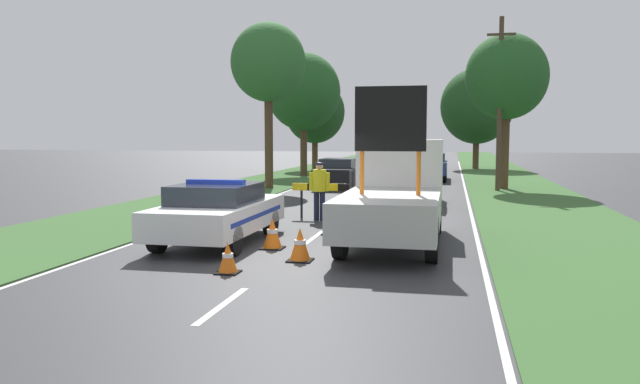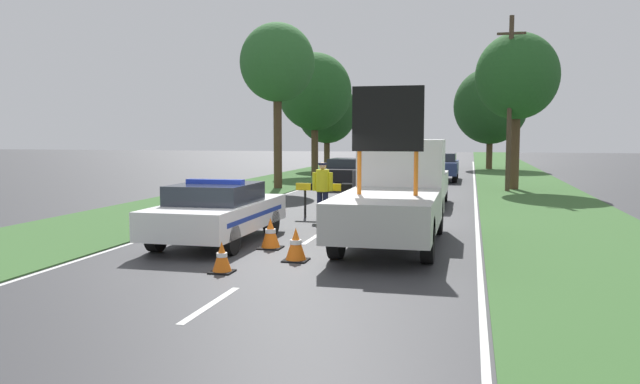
# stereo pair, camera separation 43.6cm
# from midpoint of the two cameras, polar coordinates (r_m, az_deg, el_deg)

# --- Properties ---
(ground_plane) EXTENTS (160.00, 160.00, 0.00)m
(ground_plane) POSITION_cam_midpoint_polar(r_m,az_deg,el_deg) (12.54, -2.51, -6.09)
(ground_plane) COLOR #333335
(lane_markings) EXTENTS (7.78, 64.48, 0.01)m
(lane_markings) POSITION_cam_midpoint_polar(r_m,az_deg,el_deg) (27.48, 6.41, 0.07)
(lane_markings) COLOR silver
(lane_markings) RESTS_ON ground
(grass_verge_left) EXTENTS (4.44, 120.00, 0.03)m
(grass_verge_left) POSITION_cam_midpoint_polar(r_m,az_deg,el_deg) (33.31, -3.14, 1.02)
(grass_verge_left) COLOR #38602D
(grass_verge_left) RESTS_ON ground
(grass_verge_right) EXTENTS (4.44, 120.00, 0.03)m
(grass_verge_right) POSITION_cam_midpoint_polar(r_m,az_deg,el_deg) (32.02, 18.49, 0.58)
(grass_verge_right) COLOR #38602D
(grass_verge_right) RESTS_ON ground
(police_car) EXTENTS (1.92, 4.48, 1.46)m
(police_car) POSITION_cam_midpoint_polar(r_m,az_deg,el_deg) (14.40, -8.49, -1.78)
(police_car) COLOR white
(police_car) RESTS_ON ground
(work_truck) EXTENTS (2.03, 5.70, 3.45)m
(work_truck) POSITION_cam_midpoint_polar(r_m,az_deg,el_deg) (14.41, 7.77, -0.12)
(work_truck) COLOR white
(work_truck) RESTS_ON ground
(road_barrier) EXTENTS (2.75, 0.08, 1.03)m
(road_barrier) POSITION_cam_midpoint_polar(r_m,az_deg,el_deg) (18.29, 2.65, 0.18)
(road_barrier) COLOR black
(road_barrier) RESTS_ON ground
(police_officer) EXTENTS (0.60, 0.38, 1.68)m
(police_officer) POSITION_cam_midpoint_polar(r_m,az_deg,el_deg) (17.95, 0.93, 0.57)
(police_officer) COLOR #191E38
(police_officer) RESTS_ON ground
(pedestrian_civilian) EXTENTS (0.63, 0.40, 1.76)m
(pedestrian_civilian) POSITION_cam_midpoint_polar(r_m,az_deg,el_deg) (17.74, 4.67, 0.59)
(pedestrian_civilian) COLOR brown
(pedestrian_civilian) RESTS_ON ground
(traffic_cone_near_police) EXTENTS (0.43, 0.43, 0.60)m
(traffic_cone_near_police) POSITION_cam_midpoint_polar(r_m,az_deg,el_deg) (15.45, 1.85, -2.82)
(traffic_cone_near_police) COLOR black
(traffic_cone_near_police) RESTS_ON ground
(traffic_cone_centre_front) EXTENTS (0.48, 0.48, 0.66)m
(traffic_cone_centre_front) POSITION_cam_midpoint_polar(r_m,az_deg,el_deg) (12.22, -1.20, -4.82)
(traffic_cone_centre_front) COLOR black
(traffic_cone_centre_front) RESTS_ON ground
(traffic_cone_near_truck) EXTENTS (0.49, 0.49, 0.67)m
(traffic_cone_near_truck) POSITION_cam_midpoint_polar(r_m,az_deg,el_deg) (13.58, -3.63, -3.79)
(traffic_cone_near_truck) COLOR black
(traffic_cone_near_truck) RESTS_ON ground
(traffic_cone_behind_barrier) EXTENTS (0.41, 0.41, 0.56)m
(traffic_cone_behind_barrier) POSITION_cam_midpoint_polar(r_m,az_deg,el_deg) (11.31, -7.87, -5.94)
(traffic_cone_behind_barrier) COLOR black
(traffic_cone_behind_barrier) RESTS_ON ground
(queued_car_van_white) EXTENTS (1.72, 4.02, 1.68)m
(queued_car_van_white) POSITION_cam_midpoint_polar(r_m,az_deg,el_deg) (22.23, 9.80, 1.04)
(queued_car_van_white) COLOR silver
(queued_car_van_white) RESTS_ON ground
(queued_car_sedan_black) EXTENTS (1.71, 4.30, 1.37)m
(queued_car_sedan_black) POSITION_cam_midpoint_polar(r_m,az_deg,el_deg) (29.22, 2.99, 1.86)
(queued_car_sedan_black) COLOR black
(queued_car_sedan_black) RESTS_ON ground
(queued_car_hatch_blue) EXTENTS (1.90, 4.66, 1.49)m
(queued_car_hatch_blue) POSITION_cam_midpoint_polar(r_m,az_deg,el_deg) (34.39, 11.27, 2.37)
(queued_car_hatch_blue) COLOR navy
(queued_car_hatch_blue) RESTS_ON ground
(roadside_tree_near_left) EXTENTS (5.17, 5.17, 7.25)m
(roadside_tree_near_left) POSITION_cam_midpoint_polar(r_m,az_deg,el_deg) (46.51, 15.58, 7.59)
(roadside_tree_near_left) COLOR #4C3823
(roadside_tree_near_left) RESTS_ON ground
(roadside_tree_near_right) EXTENTS (3.66, 3.66, 6.99)m
(roadside_tree_near_right) POSITION_cam_midpoint_polar(r_m,az_deg,el_deg) (29.50, 17.99, 9.99)
(roadside_tree_near_right) COLOR #4C3823
(roadside_tree_near_right) RESTS_ON ground
(roadside_tree_mid_left) EXTENTS (3.39, 3.39, 7.52)m
(roadside_tree_mid_left) POSITION_cam_midpoint_polar(r_m,az_deg,el_deg) (28.85, -3.49, 11.64)
(roadside_tree_mid_left) COLOR #4C3823
(roadside_tree_mid_left) RESTS_ON ground
(roadside_tree_mid_right) EXTENTS (4.40, 4.40, 7.34)m
(roadside_tree_mid_right) POSITION_cam_midpoint_polar(r_m,az_deg,el_deg) (37.59, -0.15, 9.13)
(roadside_tree_mid_right) COLOR #4C3823
(roadside_tree_mid_right) RESTS_ON ground
(roadside_tree_far_left) EXTENTS (4.11, 4.11, 6.21)m
(roadside_tree_far_left) POSITION_cam_midpoint_polar(r_m,az_deg,el_deg) (43.28, 0.93, 7.32)
(roadside_tree_far_left) COLOR #4C3823
(roadside_tree_far_left) RESTS_ON ground
(utility_pole) EXTENTS (1.20, 0.20, 7.53)m
(utility_pole) POSITION_cam_midpoint_polar(r_m,az_deg,el_deg) (28.36, 17.38, 7.87)
(utility_pole) COLOR #473828
(utility_pole) RESTS_ON ground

